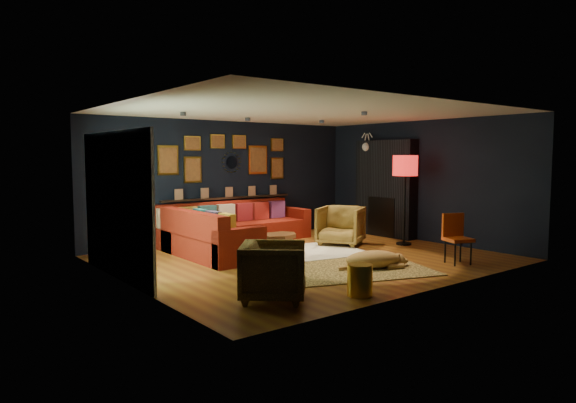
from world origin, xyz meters
TOP-DOWN VIEW (x-y plane):
  - floor at (0.00, 0.00)m, footprint 6.50×6.50m
  - room_walls at (0.00, 0.00)m, footprint 6.50×6.50m
  - sectional at (-0.61, 1.81)m, footprint 3.41×2.69m
  - ledge at (0.00, 2.68)m, footprint 3.20×0.12m
  - gallery_wall at (-0.01, 2.72)m, footprint 3.15×0.04m
  - sunburst_mirror at (0.10, 2.72)m, footprint 0.47×0.16m
  - fireplace at (3.09, 0.90)m, footprint 0.31×1.60m
  - deer_head at (3.14, 1.40)m, footprint 0.50×0.28m
  - sliding_door at (-3.22, 0.60)m, footprint 0.06×2.80m
  - ceiling_spots at (-0.00, 0.80)m, footprint 3.30×2.50m
  - shag_rug at (0.25, 0.39)m, footprint 2.46×1.98m
  - leopard_rug at (-0.17, -0.97)m, footprint 3.32×2.82m
  - coffee_table at (-0.26, 0.47)m, footprint 0.88×0.75m
  - pouf at (-0.49, 1.50)m, footprint 0.47×0.47m
  - armchair_left at (-2.08, -1.83)m, footprint 1.08×1.09m
  - armchair_right at (1.41, 0.60)m, footprint 1.14×1.15m
  - gold_stool at (-1.06, -2.35)m, footprint 0.33×0.33m
  - orange_chair at (1.74, -1.90)m, footprint 0.53×0.53m
  - floor_lamp at (2.50, -0.15)m, footprint 0.51×0.51m
  - dog at (0.27, -1.36)m, footprint 1.41×1.09m

SIDE VIEW (x-z plane):
  - floor at x=0.00m, z-range 0.00..0.00m
  - leopard_rug at x=-0.17m, z-range 0.00..0.02m
  - shag_rug at x=0.25m, z-range 0.00..0.03m
  - pouf at x=-0.49m, z-range 0.03..0.34m
  - gold_stool at x=-1.06m, z-range 0.00..0.42m
  - dog at x=0.27m, z-range 0.02..0.42m
  - sectional at x=-0.61m, z-range -0.11..0.75m
  - coffee_table at x=-0.26m, z-range 0.14..0.52m
  - armchair_left at x=-2.08m, z-range 0.00..0.82m
  - armchair_right at x=1.41m, z-range 0.00..0.89m
  - orange_chair at x=1.74m, z-range 0.07..0.93m
  - ledge at x=0.00m, z-range 0.90..0.94m
  - fireplace at x=3.09m, z-range -0.08..2.12m
  - sliding_door at x=-3.22m, z-range 0.00..2.20m
  - floor_lamp at x=2.50m, z-range 0.64..2.49m
  - room_walls at x=0.00m, z-range -1.66..4.84m
  - sunburst_mirror at x=0.10m, z-range 1.46..1.93m
  - gallery_wall at x=-0.01m, z-range 1.30..2.32m
  - deer_head at x=3.14m, z-range 1.83..2.28m
  - ceiling_spots at x=0.00m, z-range 2.53..2.59m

